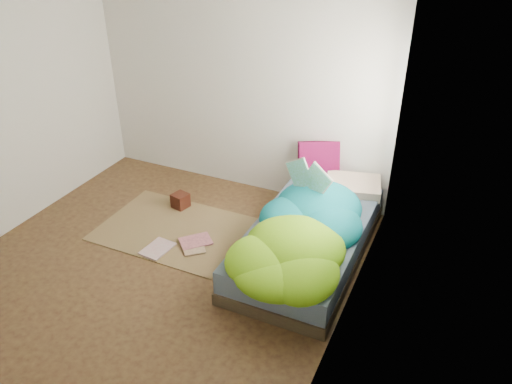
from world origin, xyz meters
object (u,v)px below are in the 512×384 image
at_px(open_book, 308,168).
at_px(floor_book_a, 148,245).
at_px(floor_book_b, 193,235).
at_px(bed, 308,241).
at_px(wooden_box, 180,200).
at_px(pillow_magenta, 319,161).

height_order(open_book, floor_book_a, open_book).
bearing_deg(floor_book_b, bed, 53.72).
bearing_deg(floor_book_a, wooden_box, 103.40).
xyz_separation_m(wooden_box, floor_book_b, (0.42, -0.45, -0.07)).
height_order(floor_book_a, floor_book_b, floor_book_b).
relative_size(wooden_box, floor_book_b, 0.52).
bearing_deg(bed, pillow_magenta, 103.65).
distance_m(bed, floor_book_a, 1.58).
bearing_deg(pillow_magenta, wooden_box, 178.23).
height_order(pillow_magenta, wooden_box, pillow_magenta).
distance_m(pillow_magenta, floor_book_b, 1.56).
height_order(pillow_magenta, floor_book_b, pillow_magenta).
bearing_deg(open_book, floor_book_b, -137.73).
xyz_separation_m(pillow_magenta, wooden_box, (-1.36, -0.67, -0.46)).
bearing_deg(wooden_box, pillow_magenta, 26.30).
bearing_deg(bed, open_book, 115.65).
height_order(bed, floor_book_a, bed).
xyz_separation_m(bed, pillow_magenta, (-0.22, 0.91, 0.39)).
bearing_deg(floor_book_a, open_book, 35.82).
distance_m(pillow_magenta, open_book, 0.71).
bearing_deg(wooden_box, floor_book_a, -81.93).
relative_size(bed, wooden_box, 12.44).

